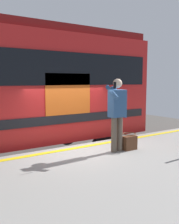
{
  "coord_description": "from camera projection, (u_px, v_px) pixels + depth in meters",
  "views": [
    {
      "loc": [
        3.52,
        5.82,
        2.7
      ],
      "look_at": [
        -0.24,
        0.3,
        1.9
      ],
      "focal_mm": 41.57,
      "sensor_mm": 36.0,
      "label": 1
    }
  ],
  "objects": [
    {
      "name": "track_rail_far",
      "position": [
        38.0,
        155.0,
        9.21
      ],
      "size": [
        20.84,
        0.08,
        0.16
      ],
      "primitive_type": "cube",
      "color": "slate",
      "rests_on": "ground"
    },
    {
      "name": "passenger",
      "position": [
        117.0,
        109.0,
        6.19
      ],
      "size": [
        0.57,
        0.55,
        1.76
      ],
      "color": "brown",
      "rests_on": "platform"
    },
    {
      "name": "platform",
      "position": [
        143.0,
        196.0,
        4.98
      ],
      "size": [
        16.03,
        4.96,
        1.0
      ],
      "primitive_type": "cube",
      "color": "gray",
      "rests_on": "ground"
    },
    {
      "name": "safety_line",
      "position": [
        82.0,
        147.0,
        6.7
      ],
      "size": [
        15.71,
        0.16,
        0.01
      ],
      "primitive_type": "cube",
      "color": "yellow",
      "rests_on": "platform"
    },
    {
      "name": "handbag",
      "position": [
        130.0,
        142.0,
        6.43
      ],
      "size": [
        0.37,
        0.33,
        0.41
      ],
      "color": "#59331E",
      "rests_on": "platform"
    },
    {
      "name": "ground_plane",
      "position": [
        76.0,
        180.0,
        7.07
      ],
      "size": [
        24.05,
        24.05,
        0.0
      ],
      "primitive_type": "plane",
      "color": "#4C4742"
    },
    {
      "name": "track_rail_near",
      "position": [
        56.0,
        166.0,
        8.03
      ],
      "size": [
        20.84,
        0.08,
        0.16
      ],
      "primitive_type": "cube",
      "color": "slate",
      "rests_on": "ground"
    }
  ]
}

